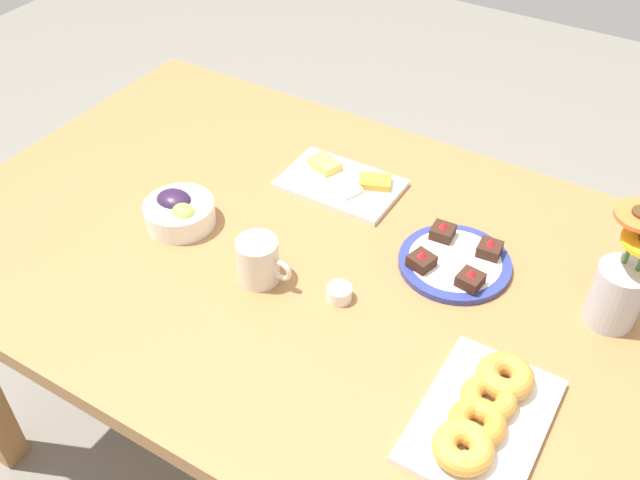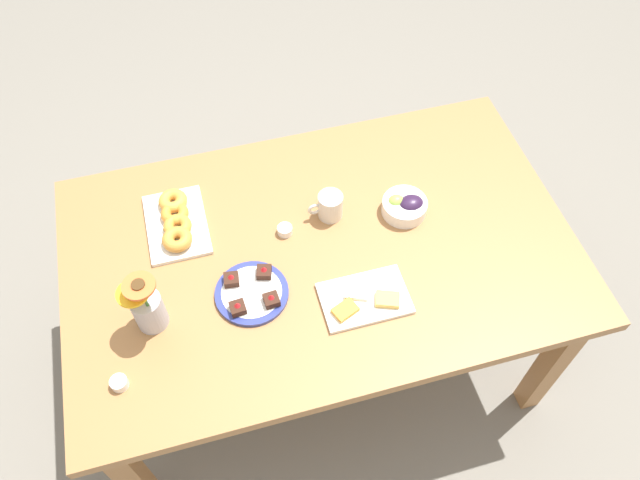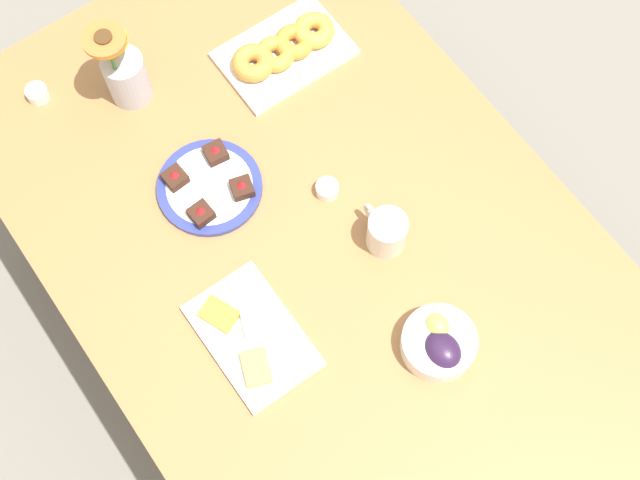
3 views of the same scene
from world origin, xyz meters
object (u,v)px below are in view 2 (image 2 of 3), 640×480
(grape_bowl, at_px, (405,206))
(croissant_platter, at_px, (176,222))
(coffee_mug, at_px, (330,206))
(flower_vase, at_px, (148,308))
(dining_table, at_px, (320,262))
(cheese_platter, at_px, (365,299))
(jam_cup_honey, at_px, (285,230))
(dessert_plate, at_px, (252,292))
(jam_cup_berry, at_px, (119,383))

(grape_bowl, height_order, croissant_platter, grape_bowl)
(coffee_mug, bearing_deg, croissant_platter, -10.11)
(flower_vase, bearing_deg, dining_table, -166.88)
(grape_bowl, relative_size, flower_vase, 0.62)
(cheese_platter, distance_m, jam_cup_honey, 0.35)
(dessert_plate, relative_size, flower_vase, 0.94)
(dining_table, xyz_separation_m, flower_vase, (0.54, 0.13, 0.17))
(jam_cup_berry, bearing_deg, dining_table, -155.48)
(cheese_platter, bearing_deg, dessert_plate, -19.07)
(flower_vase, bearing_deg, coffee_mug, -158.11)
(jam_cup_berry, bearing_deg, cheese_platter, -174.13)
(jam_cup_berry, bearing_deg, croissant_platter, -114.23)
(coffee_mug, xyz_separation_m, flower_vase, (0.60, 0.24, 0.03))
(grape_bowl, bearing_deg, croissant_platter, -10.86)
(grape_bowl, xyz_separation_m, jam_cup_berry, (0.95, 0.36, -0.01))
(grape_bowl, bearing_deg, flower_vase, 12.69)
(dining_table, height_order, flower_vase, flower_vase)
(croissant_platter, relative_size, jam_cup_berry, 5.93)
(cheese_platter, xyz_separation_m, jam_cup_berry, (0.72, 0.07, 0.01))
(dining_table, xyz_separation_m, grape_bowl, (-0.30, -0.06, 0.12))
(cheese_platter, xyz_separation_m, jam_cup_honey, (0.17, -0.31, 0.01))
(coffee_mug, relative_size, cheese_platter, 0.44)
(croissant_platter, relative_size, jam_cup_honey, 5.93)
(dessert_plate, bearing_deg, jam_cup_honey, -127.34)
(cheese_platter, height_order, jam_cup_honey, cheese_platter)
(jam_cup_honey, xyz_separation_m, jam_cup_berry, (0.55, 0.38, 0.00))
(grape_bowl, height_order, jam_cup_berry, grape_bowl)
(jam_cup_berry, bearing_deg, dessert_plate, -155.52)
(jam_cup_honey, relative_size, jam_cup_berry, 1.00)
(croissant_platter, xyz_separation_m, flower_vase, (0.11, 0.33, 0.06))
(croissant_platter, height_order, dessert_plate, dessert_plate)
(croissant_platter, relative_size, dessert_plate, 1.29)
(jam_cup_honey, xyz_separation_m, flower_vase, (0.44, 0.21, 0.07))
(cheese_platter, distance_m, flower_vase, 0.62)
(croissant_platter, height_order, flower_vase, flower_vase)
(jam_cup_honey, relative_size, flower_vase, 0.20)
(coffee_mug, xyz_separation_m, grape_bowl, (-0.24, 0.05, -0.02))
(croissant_platter, distance_m, jam_cup_berry, 0.55)
(jam_cup_honey, bearing_deg, dining_table, 137.67)
(dessert_plate, height_order, flower_vase, flower_vase)
(croissant_platter, height_order, jam_cup_honey, croissant_platter)
(jam_cup_honey, height_order, jam_cup_berry, same)
(dessert_plate, bearing_deg, dining_table, -155.40)
(cheese_platter, height_order, flower_vase, flower_vase)
(croissant_platter, bearing_deg, cheese_platter, 139.60)
(dining_table, xyz_separation_m, dessert_plate, (0.24, 0.11, 0.10))
(coffee_mug, relative_size, jam_cup_berry, 2.40)
(dining_table, bearing_deg, croissant_platter, -25.73)
(coffee_mug, height_order, flower_vase, flower_vase)
(cheese_platter, relative_size, croissant_platter, 0.91)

